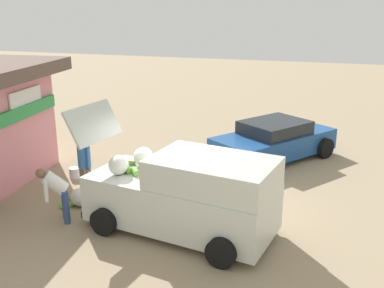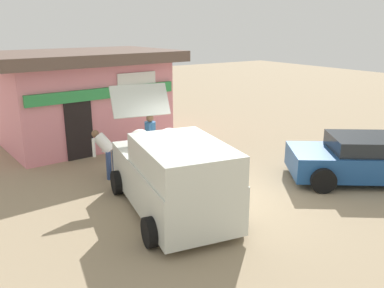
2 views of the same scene
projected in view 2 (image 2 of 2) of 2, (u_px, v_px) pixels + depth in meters
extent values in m
plane|color=#9E896B|center=(203.00, 191.00, 10.79)|extent=(60.00, 60.00, 0.00)
cube|color=pink|center=(85.00, 103.00, 14.90)|extent=(5.75, 3.83, 2.99)
cube|color=green|center=(106.00, 93.00, 13.38)|extent=(5.25, 0.49, 0.36)
cube|color=black|center=(79.00, 129.00, 13.13)|extent=(0.90, 0.12, 2.00)
cube|color=white|center=(137.00, 81.00, 14.02)|extent=(1.50, 0.16, 0.60)
cube|color=brown|center=(81.00, 57.00, 14.42)|extent=(6.76, 4.84, 0.38)
cube|color=silver|center=(170.00, 182.00, 9.53)|extent=(2.52, 4.47, 1.06)
cube|color=silver|center=(183.00, 158.00, 8.58)|extent=(2.16, 2.88, 0.63)
cube|color=black|center=(208.00, 179.00, 7.48)|extent=(1.51, 0.35, 0.48)
cube|color=silver|center=(140.00, 100.00, 11.14)|extent=(1.67, 0.78, 0.84)
ellipsoid|color=silver|center=(169.00, 136.00, 10.58)|extent=(0.54, 0.45, 0.45)
ellipsoid|color=silver|center=(140.00, 138.00, 10.47)|extent=(0.54, 0.45, 0.45)
cylinder|color=#68A341|center=(149.00, 146.00, 10.25)|extent=(0.32, 0.29, 0.15)
cylinder|color=olive|center=(161.00, 140.00, 10.88)|extent=(0.14, 0.30, 0.11)
cylinder|color=#6AB341|center=(159.00, 145.00, 10.31)|extent=(0.26, 0.25, 0.16)
cylinder|color=#60A52E|center=(148.00, 144.00, 10.45)|extent=(0.27, 0.27, 0.15)
cube|color=black|center=(145.00, 171.00, 11.55)|extent=(1.68, 0.39, 0.16)
cube|color=red|center=(120.00, 157.00, 11.15)|extent=(0.15, 0.08, 0.20)
cube|color=red|center=(167.00, 151.00, 11.68)|extent=(0.15, 0.08, 0.20)
cylinder|color=black|center=(150.00, 232.00, 8.01)|extent=(0.33, 0.65, 0.62)
cylinder|color=black|center=(235.00, 215.00, 8.74)|extent=(0.33, 0.65, 0.62)
cylinder|color=black|center=(117.00, 182.00, 10.54)|extent=(0.33, 0.65, 0.62)
cylinder|color=black|center=(185.00, 172.00, 11.27)|extent=(0.33, 0.65, 0.62)
cube|color=#1E4C8C|center=(366.00, 162.00, 11.43)|extent=(4.49, 3.97, 0.69)
cube|color=#1E2328|center=(368.00, 144.00, 11.27)|extent=(2.59, 2.50, 0.41)
cylinder|color=black|center=(323.00, 181.00, 10.59)|extent=(0.67, 0.57, 0.67)
cylinder|color=black|center=(306.00, 157.00, 12.48)|extent=(0.67, 0.57, 0.67)
cylinder|color=#726047|center=(151.00, 155.00, 12.43)|extent=(0.15, 0.15, 0.83)
cylinder|color=#726047|center=(151.00, 152.00, 12.76)|extent=(0.15, 0.15, 0.83)
cylinder|color=#3872B2|center=(150.00, 131.00, 12.39)|extent=(0.47, 0.47, 0.59)
sphere|color=#8C6647|center=(150.00, 118.00, 12.28)|extent=(0.23, 0.23, 0.23)
cylinder|color=silver|center=(150.00, 114.00, 12.24)|extent=(0.25, 0.25, 0.05)
cylinder|color=#3872B2|center=(150.00, 133.00, 12.16)|extent=(0.09, 0.09, 0.56)
cylinder|color=#3872B2|center=(151.00, 129.00, 12.62)|extent=(0.09, 0.09, 0.56)
cylinder|color=navy|center=(109.00, 166.00, 11.50)|extent=(0.15, 0.15, 0.80)
cylinder|color=navy|center=(115.00, 162.00, 11.81)|extent=(0.15, 0.15, 0.80)
cylinder|color=silver|center=(104.00, 144.00, 11.55)|extent=(0.66, 0.72, 0.64)
sphere|color=brown|center=(95.00, 134.00, 11.56)|extent=(0.22, 0.22, 0.22)
cylinder|color=silver|center=(94.00, 148.00, 11.42)|extent=(0.09, 0.09, 0.54)
cylinder|color=silver|center=(103.00, 143.00, 11.85)|extent=(0.09, 0.09, 0.54)
ellipsoid|color=silver|center=(137.00, 164.00, 12.23)|extent=(0.79, 0.84, 0.44)
cylinder|color=#5FA531|center=(138.00, 165.00, 12.65)|extent=(0.22, 0.33, 0.12)
cylinder|color=#529A3A|center=(141.00, 166.00, 12.46)|extent=(0.30, 0.28, 0.14)
cylinder|color=#6EB13D|center=(141.00, 165.00, 12.56)|extent=(0.23, 0.31, 0.14)
cylinder|color=#65A13C|center=(140.00, 167.00, 12.49)|extent=(0.25, 0.30, 0.11)
cylinder|color=#64AF36|center=(126.00, 167.00, 12.37)|extent=(0.34, 0.35, 0.15)
cylinder|color=silver|center=(165.00, 148.00, 14.02)|extent=(0.31, 0.31, 0.32)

